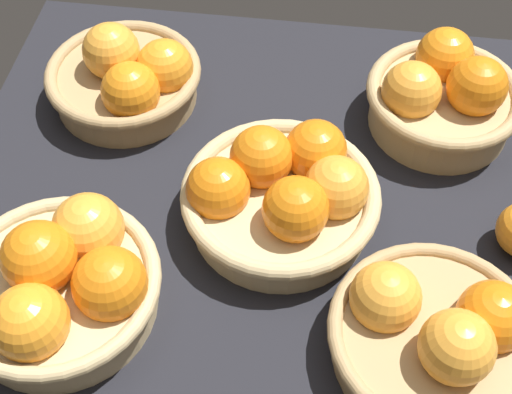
{
  "coord_description": "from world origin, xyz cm",
  "views": [
    {
      "loc": [
        -5.94,
        57.89,
        76.74
      ],
      "look_at": [
        1.35,
        3.76,
        7.0
      ],
      "focal_mm": 50.3,
      "sensor_mm": 36.0,
      "label": 1
    }
  ],
  "objects_px": {
    "basket_center": "(282,193)",
    "basket_near_left": "(443,95)",
    "basket_far_left": "(436,334)",
    "basket_far_right": "(62,284)",
    "basket_near_right": "(128,77)"
  },
  "relations": [
    {
      "from": "basket_near_right",
      "to": "basket_center",
      "type": "bearing_deg",
      "value": 143.05
    },
    {
      "from": "basket_near_left",
      "to": "basket_far_right",
      "type": "bearing_deg",
      "value": 39.84
    },
    {
      "from": "basket_center",
      "to": "basket_near_left",
      "type": "relative_size",
      "value": 1.15
    },
    {
      "from": "basket_near_right",
      "to": "basket_far_right",
      "type": "xyz_separation_m",
      "value": [
        -0.01,
        0.34,
        0.0
      ]
    },
    {
      "from": "basket_far_left",
      "to": "basket_far_right",
      "type": "distance_m",
      "value": 0.41
    },
    {
      "from": "basket_far_left",
      "to": "basket_far_right",
      "type": "height_order",
      "value": "basket_far_right"
    },
    {
      "from": "basket_center",
      "to": "basket_near_left",
      "type": "height_order",
      "value": "basket_near_left"
    },
    {
      "from": "basket_center",
      "to": "basket_near_left",
      "type": "xyz_separation_m",
      "value": [
        -0.2,
        -0.2,
        0.0
      ]
    },
    {
      "from": "basket_center",
      "to": "basket_near_left",
      "type": "distance_m",
      "value": 0.28
    },
    {
      "from": "basket_near_right",
      "to": "basket_far_right",
      "type": "height_order",
      "value": "basket_far_right"
    },
    {
      "from": "basket_near_left",
      "to": "basket_far_right",
      "type": "relative_size",
      "value": 0.9
    },
    {
      "from": "basket_far_left",
      "to": "basket_far_right",
      "type": "bearing_deg",
      "value": -0.49
    },
    {
      "from": "basket_center",
      "to": "basket_near_left",
      "type": "bearing_deg",
      "value": -135.61
    },
    {
      "from": "basket_far_right",
      "to": "basket_near_left",
      "type": "bearing_deg",
      "value": -140.16
    },
    {
      "from": "basket_near_right",
      "to": "basket_far_left",
      "type": "height_order",
      "value": "basket_near_right"
    }
  ]
}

